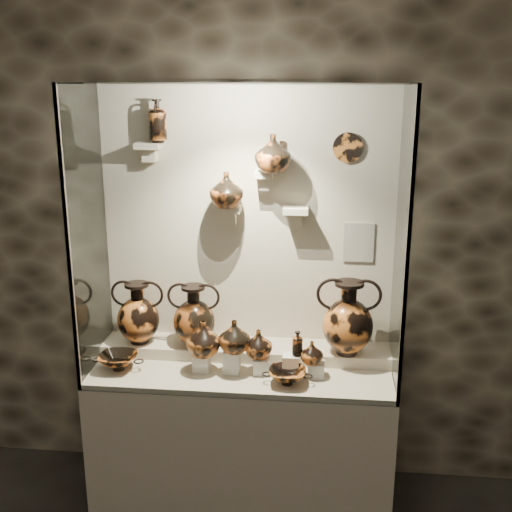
{
  "coord_description": "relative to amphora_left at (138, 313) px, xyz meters",
  "views": [
    {
      "loc": [
        0.43,
        -1.11,
        2.45
      ],
      "look_at": [
        0.07,
        2.25,
        1.48
      ],
      "focal_mm": 45.0,
      "sensor_mm": 36.0,
      "label": 1
    }
  ],
  "objects": [
    {
      "name": "wall_back",
      "position": [
        0.63,
        0.18,
        0.51
      ],
      "size": [
        5.0,
        0.02,
        3.2
      ],
      "primitive_type": "cube",
      "color": "black",
      "rests_on": "ground"
    },
    {
      "name": "plinth",
      "position": [
        0.63,
        -0.14,
        -0.69
      ],
      "size": [
        1.7,
        0.6,
        0.8
      ],
      "primitive_type": "cube",
      "color": "beige",
      "rests_on": "floor"
    },
    {
      "name": "front_tier",
      "position": [
        0.63,
        -0.14,
        -0.27
      ],
      "size": [
        1.68,
        0.58,
        0.03
      ],
      "primitive_type": "cube",
      "color": "#BDAD92",
      "rests_on": "plinth"
    },
    {
      "name": "rear_tier",
      "position": [
        0.63,
        0.03,
        -0.24
      ],
      "size": [
        1.7,
        0.25,
        0.1
      ],
      "primitive_type": "cube",
      "color": "#BDAD92",
      "rests_on": "plinth"
    },
    {
      "name": "back_panel",
      "position": [
        0.63,
        0.17,
        0.51
      ],
      "size": [
        1.7,
        0.03,
        1.6
      ],
      "primitive_type": "cube",
      "color": "beige",
      "rests_on": "plinth"
    },
    {
      "name": "glass_front",
      "position": [
        0.63,
        -0.44,
        0.51
      ],
      "size": [
        1.7,
        0.01,
        1.6
      ],
      "primitive_type": "cube",
      "color": "white",
      "rests_on": "plinth"
    },
    {
      "name": "glass_left",
      "position": [
        -0.22,
        -0.14,
        0.51
      ],
      "size": [
        0.01,
        0.6,
        1.6
      ],
      "primitive_type": "cube",
      "color": "white",
      "rests_on": "plinth"
    },
    {
      "name": "glass_right",
      "position": [
        1.48,
        -0.14,
        0.51
      ],
      "size": [
        0.01,
        0.6,
        1.6
      ],
      "primitive_type": "cube",
      "color": "white",
      "rests_on": "plinth"
    },
    {
      "name": "glass_top",
      "position": [
        0.63,
        -0.14,
        1.31
      ],
      "size": [
        1.7,
        0.6,
        0.01
      ],
      "primitive_type": "cube",
      "color": "white",
      "rests_on": "back_panel"
    },
    {
      "name": "frame_post_left",
      "position": [
        -0.21,
        -0.43,
        0.51
      ],
      "size": [
        0.02,
        0.02,
        1.6
      ],
      "primitive_type": "cube",
      "color": "gray",
      "rests_on": "plinth"
    },
    {
      "name": "frame_post_right",
      "position": [
        1.47,
        -0.43,
        0.51
      ],
      "size": [
        0.02,
        0.02,
        1.6
      ],
      "primitive_type": "cube",
      "color": "gray",
      "rests_on": "plinth"
    },
    {
      "name": "pedestal_a",
      "position": [
        0.41,
        -0.19,
        -0.21
      ],
      "size": [
        0.09,
        0.09,
        0.1
      ],
      "primitive_type": "cube",
      "color": "silver",
      "rests_on": "front_tier"
    },
    {
      "name": "pedestal_b",
      "position": [
        0.58,
        -0.19,
        -0.19
      ],
      "size": [
        0.09,
        0.09,
        0.13
      ],
      "primitive_type": "cube",
      "color": "silver",
      "rests_on": "front_tier"
    },
    {
      "name": "pedestal_c",
      "position": [
        0.75,
        -0.19,
        -0.21
      ],
      "size": [
        0.09,
        0.09,
        0.09
      ],
      "primitive_type": "cube",
      "color": "silver",
      "rests_on": "front_tier"
    },
    {
      "name": "pedestal_d",
      "position": [
        0.91,
        -0.19,
        -0.2
      ],
      "size": [
        0.09,
        0.09,
        0.12
      ],
      "primitive_type": "cube",
      "color": "silver",
      "rests_on": "front_tier"
    },
    {
      "name": "pedestal_e",
      "position": [
        1.05,
        -0.19,
        -0.22
      ],
      "size": [
        0.09,
        0.09,
        0.08
      ],
      "primitive_type": "cube",
      "color": "silver",
      "rests_on": "front_tier"
    },
    {
      "name": "bracket_ul",
      "position": [
        0.08,
        0.1,
        0.96
      ],
      "size": [
        0.14,
        0.12,
        0.04
      ],
      "primitive_type": "cube",
      "color": "beige",
      "rests_on": "back_panel"
    },
    {
      "name": "bracket_ca",
      "position": [
        0.53,
        0.1,
        0.61
      ],
      "size": [
        0.14,
        0.12,
        0.04
      ],
      "primitive_type": "cube",
      "color": "beige",
      "rests_on": "back_panel"
    },
    {
      "name": "bracket_cb",
      "position": [
        0.73,
        0.1,
        0.81
      ],
      "size": [
        0.1,
        0.12,
        0.04
      ],
      "primitive_type": "cube",
      "color": "beige",
      "rests_on": "back_panel"
    },
    {
      "name": "bracket_cc",
      "position": [
        0.91,
        0.1,
        0.61
      ],
      "size": [
        0.14,
        0.12,
        0.04
      ],
      "primitive_type": "cube",
      "color": "beige",
      "rests_on": "back_panel"
    },
    {
      "name": "amphora_left",
      "position": [
        0.0,
        0.0,
        0.0
      ],
      "size": [
        0.31,
        0.31,
        0.37
      ],
      "primitive_type": null,
      "rotation": [
        0.0,
        0.0,
        -0.06
      ],
      "color": "#C06424",
      "rests_on": "rear_tier"
    },
    {
      "name": "amphora_mid",
      "position": [
        0.33,
        0.0,
        -0.0
      ],
      "size": [
        0.38,
        0.38,
        0.37
      ],
      "primitive_type": null,
      "rotation": [
        0.0,
        0.0,
        -0.36
      ],
      "color": "#99491B",
      "rests_on": "rear_tier"
    },
    {
      "name": "amphora_right",
      "position": [
        1.22,
        -0.02,
        0.03
      ],
      "size": [
        0.36,
        0.36,
        0.43
      ],
      "primitive_type": null,
      "rotation": [
        0.0,
        0.0,
        -0.03
      ],
      "color": "#C06424",
      "rests_on": "rear_tier"
    },
    {
      "name": "jug_a",
      "position": [
        0.43,
        -0.21,
        -0.06
      ],
      "size": [
        0.22,
        0.22,
        0.2
      ],
      "primitive_type": "imported",
      "rotation": [
        0.0,
        0.0,
        -0.15
      ],
      "color": "#C06424",
      "rests_on": "pedestal_a"
    },
    {
      "name": "jug_b",
      "position": [
        0.6,
        -0.21,
        -0.03
      ],
      "size": [
        0.19,
        0.19,
        0.18
      ],
      "primitive_type": "imported",
      "rotation": [
        0.0,
        0.0,
        0.06
      ],
      "color": "#99491B",
      "rests_on": "pedestal_b"
    },
    {
      "name": "jug_c",
      "position": [
        0.73,
        -0.18,
        -0.09
      ],
      "size": [
        0.2,
        0.2,
        0.16
      ],
      "primitive_type": "imported",
      "rotation": [
        0.0,
        0.0,
        -0.31
      ],
      "color": "#C06424",
      "rests_on": "pedestal_c"
    },
    {
      "name": "jug_e",
      "position": [
        1.02,
        -0.21,
        -0.11
      ],
      "size": [
        0.15,
        0.15,
        0.13
      ],
      "primitive_type": "imported",
      "rotation": [
        0.0,
        0.0,
        0.2
      ],
      "color": "#C06424",
      "rests_on": "pedestal_e"
    },
    {
      "name": "lekythos_small",
      "position": [
        0.94,
        -0.2,
        -0.06
      ],
      "size": [
        0.09,
        0.09,
        0.16
      ],
      "primitive_type": null,
      "rotation": [
        0.0,
        0.0,
        0.36
      ],
      "color": "#99491B",
      "rests_on": "pedestal_d"
    },
    {
      "name": "kylix_left",
      "position": [
        -0.06,
        -0.23,
        -0.2
      ],
      "size": [
        0.33,
        0.3,
        0.11
      ],
      "primitive_type": null,
      "rotation": [
        0.0,
        0.0,
        -0.27
      ],
      "color": "#99491B",
      "rests_on": "front_tier"
    },
    {
      "name": "kylix_right",
      "position": [
        0.9,
        -0.3,
        -0.2
      ],
      "size": [
        0.31,
        0.28,
        0.1
      ],
      "primitive_type": null,
      "rotation": [
        0.0,
        0.0,
        -0.29
      ],
      "color": "#C06424",
      "rests_on": "front_tier"
    },
    {
      "name": "lekythos_tall",
      "position": [
        0.14,
        0.09,
        1.12
      ],
      "size": [
        0.13,
        0.13,
        0.27
      ],
      "primitive_type": null,
      "rotation": [
        0.0,
        0.0,
        -0.27
      ],
      "color": "#C06424",
      "rests_on": "bracket_ul"
    },
    {
      "name": "ovoid_vase_a",
      "position": [
        0.53,
        0.05,
        0.73
      ],
      "size": [
        0.2,
        0.2,
        0.2
      ],
      "primitive_type": "imported",
      "rotation": [
        0.0,
        0.0,
        -0.06
      ],
      "color": "#99491B",
      "rests_on": "bracket_ca"
    },
    {
      "name": "ovoid_vase_b",
      "position": [
        0.78,
        0.05,
        0.94
      ],
      "size": [
        0.24,
        0.24,
        0.21
      ],
      "primitive_type": "imported",
      "rotation": [
        0.0,
        0.0,
        0.26
      ],
      "color": "#99491B",
      "rests_on": "bracket_cb"
    },
    {
      "name": "wall_plate",
      "position": [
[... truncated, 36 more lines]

